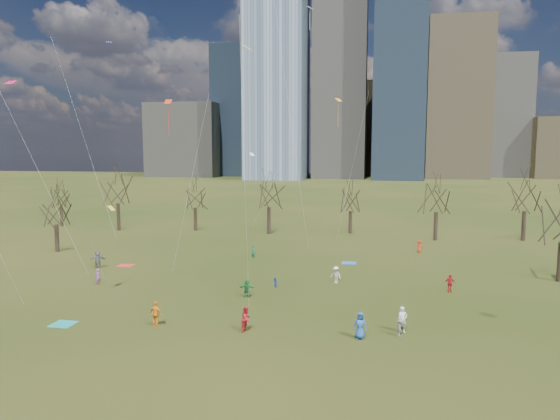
% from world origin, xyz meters
% --- Properties ---
extents(ground, '(500.00, 500.00, 0.00)m').
position_xyz_m(ground, '(0.00, 0.00, 0.00)').
color(ground, black).
rests_on(ground, ground).
extents(downtown_skyline, '(212.50, 78.00, 118.00)m').
position_xyz_m(downtown_skyline, '(-2.43, 210.64, 39.01)').
color(downtown_skyline, slate).
rests_on(downtown_skyline, ground).
extents(bare_tree_row, '(113.04, 29.80, 9.50)m').
position_xyz_m(bare_tree_row, '(-0.09, 37.22, 6.12)').
color(bare_tree_row, black).
rests_on(bare_tree_row, ground).
extents(blanket_teal, '(1.60, 1.50, 0.03)m').
position_xyz_m(blanket_teal, '(-13.30, -1.53, 0.01)').
color(blanket_teal, teal).
rests_on(blanket_teal, ground).
extents(blanket_navy, '(1.60, 1.50, 0.03)m').
position_xyz_m(blanket_navy, '(5.88, 22.26, 0.01)').
color(blanket_navy, blue).
rests_on(blanket_navy, ground).
extents(blanket_crimson, '(1.60, 1.50, 0.03)m').
position_xyz_m(blanket_crimson, '(-17.93, 16.46, 0.01)').
color(blanket_crimson, red).
rests_on(blanket_crimson, ground).
extents(person_0, '(0.90, 0.59, 1.82)m').
position_xyz_m(person_0, '(7.73, -0.39, 0.91)').
color(person_0, '#234F99').
rests_on(person_0, ground).
extents(person_1, '(0.77, 0.65, 1.81)m').
position_xyz_m(person_1, '(10.55, 1.34, 0.90)').
color(person_1, white).
rests_on(person_1, ground).
extents(person_2, '(0.92, 1.03, 1.76)m').
position_xyz_m(person_2, '(0.00, -0.47, 0.88)').
color(person_2, red).
rests_on(person_2, ground).
extents(person_3, '(0.53, 0.83, 1.22)m').
position_xyz_m(person_3, '(10.36, 0.54, 0.61)').
color(person_3, slate).
rests_on(person_3, ground).
extents(person_4, '(1.14, 0.77, 1.79)m').
position_xyz_m(person_4, '(-6.56, -0.66, 0.90)').
color(person_4, orange).
rests_on(person_4, ground).
extents(person_5, '(1.45, 0.55, 1.53)m').
position_xyz_m(person_5, '(-2.00, 7.45, 0.77)').
color(person_5, '#197332').
rests_on(person_5, ground).
extents(person_7, '(0.49, 0.63, 1.53)m').
position_xyz_m(person_7, '(-16.60, 8.69, 0.76)').
color(person_7, '#9E53A7').
rests_on(person_7, ground).
extents(person_8, '(0.55, 0.58, 0.95)m').
position_xyz_m(person_8, '(-0.24, 10.78, 0.47)').
color(person_8, '#293CB4').
rests_on(person_8, ground).
extents(person_9, '(1.20, 1.01, 1.61)m').
position_xyz_m(person_9, '(5.08, 13.44, 0.81)').
color(person_9, silver).
rests_on(person_9, ground).
extents(person_10, '(0.97, 0.51, 1.59)m').
position_xyz_m(person_10, '(15.18, 12.26, 0.79)').
color(person_10, red).
rests_on(person_10, ground).
extents(person_11, '(1.83, 1.28, 1.90)m').
position_xyz_m(person_11, '(-20.32, 14.90, 0.95)').
color(person_11, '#5C5C60').
rests_on(person_11, ground).
extents(person_12, '(0.67, 0.86, 1.54)m').
position_xyz_m(person_12, '(14.08, 29.79, 0.77)').
color(person_12, red).
rests_on(person_12, ground).
extents(person_13, '(0.65, 0.62, 1.50)m').
position_xyz_m(person_13, '(-5.20, 22.70, 0.75)').
color(person_13, '#186E44').
rests_on(person_13, ground).
extents(kites_airborne, '(64.00, 47.51, 34.06)m').
position_xyz_m(kites_airborne, '(2.28, 12.88, 14.03)').
color(kites_airborne, red).
rests_on(kites_airborne, ground).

